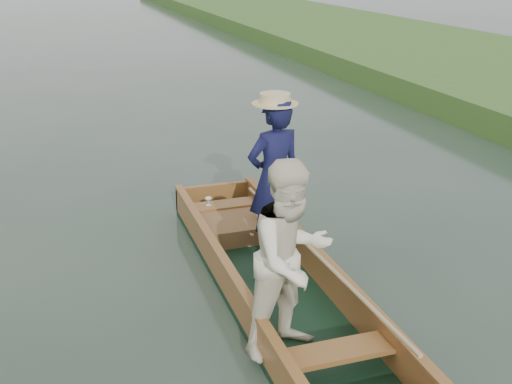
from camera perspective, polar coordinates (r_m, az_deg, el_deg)
name	(u,v)px	position (r m, az deg, el deg)	size (l,w,h in m)	color
ground	(273,293)	(7.00, 1.55, -8.95)	(120.00, 120.00, 0.00)	#283D30
punt	(277,241)	(6.55, 1.85, -4.37)	(1.42, 5.00, 1.99)	black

